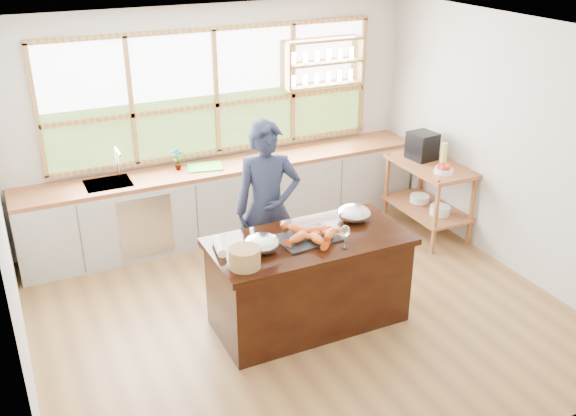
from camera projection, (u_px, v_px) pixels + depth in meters
ground_plane at (299, 310)px, 6.40m from camera, size 5.00×5.00×0.00m
room_shell at (279, 128)px, 6.10m from camera, size 5.02×4.52×2.71m
back_counter at (227, 198)px, 7.79m from camera, size 4.90×0.63×0.90m
right_shelf_unit at (429, 187)px, 7.73m from camera, size 0.62×1.10×0.90m
island at (309, 281)px, 6.04m from camera, size 1.85×0.90×0.90m
cook at (268, 209)px, 6.42m from camera, size 0.76×0.60×1.83m
potted_plant at (177, 159)px, 7.38m from camera, size 0.16×0.14×0.26m
cutting_board at (205, 167)px, 7.50m from camera, size 0.45×0.37×0.01m
espresso_machine at (422, 146)px, 7.71m from camera, size 0.32×0.34×0.33m
wine_bottle at (444, 155)px, 7.45m from camera, size 0.09×0.09×0.30m
fruit_bowl at (444, 169)px, 7.33m from camera, size 0.22×0.22×0.11m
slate_board at (308, 238)px, 5.85m from camera, size 0.58×0.44×0.02m
lobster_pile at (311, 234)px, 5.81m from camera, size 0.52×0.48×0.08m
mixing_bowl_left at (262, 243)px, 5.63m from camera, size 0.32×0.32×0.15m
mixing_bowl_right at (354, 213)px, 6.19m from camera, size 0.33×0.33×0.16m
wine_glass at (345, 232)px, 5.63m from camera, size 0.08×0.08×0.22m
wicker_basket at (245, 258)px, 5.36m from camera, size 0.27×0.27×0.17m
parchment_roll at (219, 246)px, 5.64m from camera, size 0.13×0.31×0.08m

